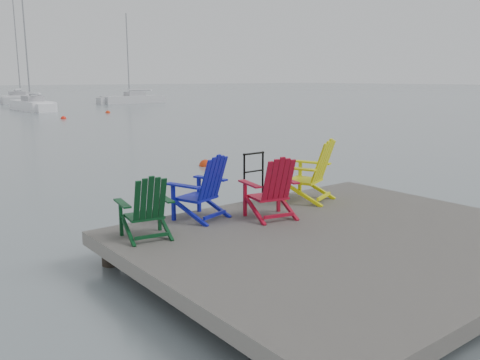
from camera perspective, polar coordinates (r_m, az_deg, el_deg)
ground at (r=7.75m, az=11.76°, el=-9.51°), size 400.00×400.00×0.00m
dock at (r=7.63m, az=11.87°, el=-7.08°), size 6.00×5.00×1.40m
handrail at (r=9.33m, az=1.54°, el=0.94°), size 0.48×0.04×0.90m
chair_green at (r=7.23m, az=-10.47°, el=-2.98°), size 0.81×0.77×0.92m
chair_blue at (r=8.11m, az=-4.19°, el=-0.81°), size 0.98×0.94×1.04m
chair_red at (r=8.14m, az=3.63°, el=-0.85°), size 0.92×0.86×1.01m
chair_yellow at (r=9.38m, az=8.04°, el=1.09°), size 1.10×1.05×1.14m
sailboat_near at (r=47.43m, az=-22.31°, el=7.69°), size 1.98×7.41×10.34m
sailboat_mid at (r=64.68m, az=-23.44°, el=8.37°), size 6.27×10.18×13.55m
sailboat_far at (r=57.86m, az=-11.97°, el=8.81°), size 7.09×2.46×9.78m
buoy_a at (r=16.10m, az=-3.91°, el=1.60°), size 0.41×0.41×0.41m
buoy_c at (r=41.87m, az=-14.61°, el=7.30°), size 0.39×0.39×0.39m
buoy_d at (r=36.72m, az=-19.21°, el=6.51°), size 0.38×0.38×0.38m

